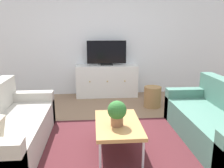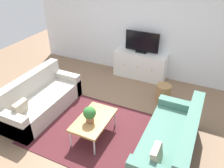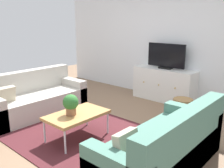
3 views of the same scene
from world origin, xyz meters
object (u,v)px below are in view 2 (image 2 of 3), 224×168
at_px(potted_plant, 90,114).
at_px(tv_console, 140,65).
at_px(coffee_table, 94,120).
at_px(flat_screen_tv, 142,42).
at_px(couch_right_side, 173,143).
at_px(wicker_basket, 163,93).
at_px(couch_left_side, 39,101).

xyz_separation_m(potted_plant, tv_console, (0.03, 2.62, -0.22)).
height_order(coffee_table, tv_console, tv_console).
relative_size(coffee_table, flat_screen_tv, 1.04).
bearing_deg(tv_console, coffee_table, -90.28).
bearing_deg(couch_right_side, tv_console, 120.77).
height_order(flat_screen_tv, wicker_basket, flat_screen_tv).
xyz_separation_m(flat_screen_tv, wicker_basket, (0.87, -0.86, -0.79)).
relative_size(coffee_table, wicker_basket, 2.24).
relative_size(coffee_table, potted_plant, 2.95).
distance_m(couch_right_side, tv_console, 2.77).
bearing_deg(flat_screen_tv, tv_console, -90.00).
bearing_deg(couch_left_side, coffee_table, -6.27).
height_order(couch_left_side, flat_screen_tv, flat_screen_tv).
relative_size(coffee_table, tv_console, 0.66).
bearing_deg(flat_screen_tv, couch_left_side, -121.29).
bearing_deg(flat_screen_tv, coffee_table, -90.28).
bearing_deg(couch_right_side, flat_screen_tv, 120.56).
bearing_deg(couch_left_side, tv_console, 58.49).
bearing_deg(couch_right_side, potted_plant, -170.29).
distance_m(couch_left_side, wicker_basket, 2.78).
bearing_deg(coffee_table, wicker_basket, 62.55).
height_order(potted_plant, wicker_basket, potted_plant).
distance_m(flat_screen_tv, wicker_basket, 1.45).
bearing_deg(coffee_table, couch_left_side, 173.73).
distance_m(potted_plant, wicker_basket, 2.03).
bearing_deg(tv_console, potted_plant, -90.74).
bearing_deg(couch_left_side, couch_right_side, 0.00).
bearing_deg(couch_left_side, wicker_basket, 33.43).
relative_size(couch_left_side, coffee_table, 2.03).
distance_m(couch_right_side, coffee_table, 1.44).
distance_m(couch_left_side, potted_plant, 1.48).
height_order(tv_console, wicker_basket, tv_console).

